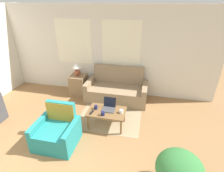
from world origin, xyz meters
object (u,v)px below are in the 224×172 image
at_px(table_lamp, 77,67).
at_px(tv_remote, 92,112).
at_px(armchair, 58,132).
at_px(potted_plant, 179,171).
at_px(cup_navy, 121,111).
at_px(laptop, 109,107).
at_px(cup_white, 96,107).
at_px(coffee_table, 107,113).
at_px(couch, 117,90).
at_px(cup_yellow, 103,114).

height_order(table_lamp, tv_remote, table_lamp).
height_order(armchair, potted_plant, armchair).
bearing_deg(tv_remote, cup_navy, 12.16).
bearing_deg(armchair, cup_navy, 31.74).
xyz_separation_m(armchair, table_lamp, (-0.39, 2.10, 0.63)).
distance_m(laptop, cup_navy, 0.32).
height_order(table_lamp, cup_white, table_lamp).
xyz_separation_m(cup_navy, cup_white, (-0.60, 0.02, 0.01)).
xyz_separation_m(coffee_table, tv_remote, (-0.31, -0.14, 0.06)).
bearing_deg(couch, cup_navy, -74.45).
distance_m(couch, table_lamp, 1.38).
relative_size(armchair, coffee_table, 0.96).
bearing_deg(tv_remote, couch, 78.13).
bearing_deg(cup_navy, table_lamp, 139.43).
relative_size(cup_white, tv_remote, 0.58).
height_order(armchair, cup_white, armchair).
bearing_deg(laptop, table_lamp, 135.31).
bearing_deg(cup_white, couch, 78.78).
bearing_deg(laptop, tv_remote, -145.56).
distance_m(laptop, cup_yellow, 0.28).
relative_size(cup_yellow, potted_plant, 0.12).
bearing_deg(cup_white, armchair, -127.73).
height_order(cup_navy, tv_remote, cup_navy).
bearing_deg(armchair, tv_remote, 47.90).
relative_size(couch, tv_remote, 11.31).
distance_m(table_lamp, cup_yellow, 2.00).
xyz_separation_m(cup_yellow, potted_plant, (1.46, -1.11, -0.02)).
distance_m(couch, cup_white, 1.29).
height_order(couch, coffee_table, couch).
bearing_deg(cup_navy, cup_yellow, -155.11).
xyz_separation_m(table_lamp, cup_white, (0.98, -1.34, -0.43)).
bearing_deg(cup_yellow, cup_white, 138.09).
relative_size(coffee_table, potted_plant, 1.19).
xyz_separation_m(armchair, cup_yellow, (0.81, 0.56, 0.20)).
relative_size(armchair, table_lamp, 1.84).
height_order(table_lamp, laptop, table_lamp).
bearing_deg(cup_yellow, coffee_table, 77.09).
xyz_separation_m(cup_navy, potted_plant, (1.08, -1.29, -0.02)).
bearing_deg(couch, table_lamp, 176.15).
bearing_deg(couch, laptop, -87.78).
height_order(laptop, potted_plant, potted_plant).
relative_size(couch, cup_navy, 20.19).
height_order(coffee_table, cup_white, cup_white).
height_order(couch, laptop, couch).
xyz_separation_m(table_lamp, tv_remote, (0.93, -1.50, -0.46)).
distance_m(tv_remote, potted_plant, 2.08).
distance_m(table_lamp, cup_navy, 2.13).
xyz_separation_m(laptop, cup_white, (-0.29, -0.07, -0.01)).
xyz_separation_m(couch, cup_white, (-0.25, -1.25, 0.18)).
distance_m(couch, laptop, 1.20).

